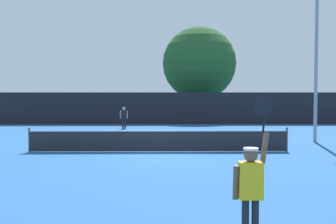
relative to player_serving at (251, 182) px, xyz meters
name	(u,v)px	position (x,y,z in m)	size (l,w,h in m)	color
ground_plane	(159,152)	(-1.61, 11.05, -1.09)	(120.00, 120.00, 0.00)	#235693
tennis_net	(159,140)	(-1.61, 11.05, -0.57)	(11.44, 0.08, 1.07)	#232328
perimeter_fence	(161,108)	(-1.61, 27.85, 0.29)	(34.42, 0.12, 2.75)	black
player_serving	(251,182)	(0.00, 0.00, 0.00)	(0.67, 0.39, 2.48)	yellow
player_receiving	(124,116)	(-4.28, 22.78, -0.10)	(0.57, 0.24, 1.61)	black
tennis_ball	(179,149)	(-0.69, 11.55, -1.05)	(0.07, 0.07, 0.07)	#CCE033
light_pole	(316,45)	(6.68, 14.54, 4.06)	(1.18, 0.28, 9.14)	gray
large_tree	(199,64)	(2.27, 33.63, 4.61)	(7.38, 7.38, 9.40)	brown
parked_car_near	(84,113)	(-9.35, 33.33, -0.31)	(2.45, 4.42, 1.69)	white
parked_car_mid	(127,112)	(-5.06, 33.93, -0.31)	(1.94, 4.22, 1.69)	black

